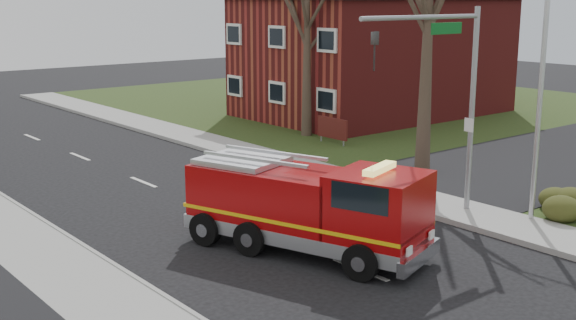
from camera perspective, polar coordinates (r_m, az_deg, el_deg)
ground at (r=19.46m, az=5.74°, el=-8.64°), size 120.00×120.00×0.00m
sidewalk_right at (r=24.00m, az=16.33°, el=-4.75°), size 2.40×80.00×0.15m
brick_building at (r=44.44m, az=6.86°, el=8.23°), size 15.40×10.40×7.25m
health_center_sign at (r=34.98m, az=3.53°, el=2.50°), size 0.12×2.00×1.40m
hedge_corner at (r=25.68m, az=21.80°, el=-2.85°), size 2.80×2.00×0.90m
bare_tree_far at (r=36.63m, az=1.53°, el=11.80°), size 5.25×5.25×10.50m
traffic_signal_mast at (r=23.16m, az=12.58°, el=6.56°), size 5.29×0.18×6.80m
streetlight_pole at (r=23.62m, az=19.31°, el=5.89°), size 1.48×0.16×8.40m
fire_engine at (r=20.35m, az=1.60°, el=-3.87°), size 4.43×7.29×2.78m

